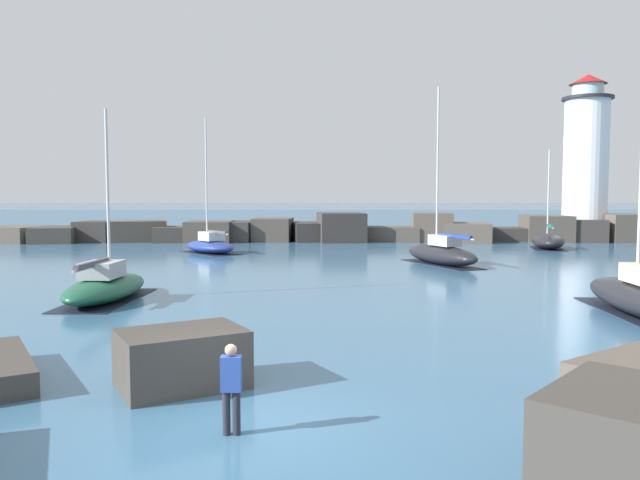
{
  "coord_description": "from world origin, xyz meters",
  "views": [
    {
      "loc": [
        1.22,
        -11.35,
        4.27
      ],
      "look_at": [
        1.67,
        29.91,
        1.24
      ],
      "focal_mm": 35.0,
      "sensor_mm": 36.0,
      "label": 1
    }
  ],
  "objects_px": {
    "lighthouse": "(586,168)",
    "sailboat_moored_0": "(105,286)",
    "sailboat_moored_2": "(210,245)",
    "person_on_rocks": "(231,385)",
    "sailboat_moored_4": "(441,253)",
    "sailboat_moored_3": "(548,241)"
  },
  "relations": [
    {
      "from": "sailboat_moored_3",
      "to": "lighthouse",
      "type": "bearing_deg",
      "value": 53.4
    },
    {
      "from": "lighthouse",
      "to": "sailboat_moored_0",
      "type": "height_order",
      "value": "lighthouse"
    },
    {
      "from": "sailboat_moored_2",
      "to": "lighthouse",
      "type": "bearing_deg",
      "value": 20.8
    },
    {
      "from": "sailboat_moored_2",
      "to": "person_on_rocks",
      "type": "relative_size",
      "value": 5.99
    },
    {
      "from": "sailboat_moored_3",
      "to": "sailboat_moored_4",
      "type": "distance_m",
      "value": 15.24
    },
    {
      "from": "sailboat_moored_2",
      "to": "sailboat_moored_4",
      "type": "distance_m",
      "value": 17.12
    },
    {
      "from": "sailboat_moored_4",
      "to": "sailboat_moored_0",
      "type": "bearing_deg",
      "value": -141.85
    },
    {
      "from": "sailboat_moored_0",
      "to": "sailboat_moored_2",
      "type": "distance_m",
      "value": 20.37
    },
    {
      "from": "sailboat_moored_2",
      "to": "person_on_rocks",
      "type": "height_order",
      "value": "sailboat_moored_2"
    },
    {
      "from": "lighthouse",
      "to": "person_on_rocks",
      "type": "relative_size",
      "value": 9.31
    },
    {
      "from": "sailboat_moored_2",
      "to": "sailboat_moored_4",
      "type": "xyz_separation_m",
      "value": [
        15.33,
        -7.63,
        0.12
      ]
    },
    {
      "from": "sailboat_moored_0",
      "to": "sailboat_moored_2",
      "type": "height_order",
      "value": "sailboat_moored_2"
    },
    {
      "from": "lighthouse",
      "to": "sailboat_moored_0",
      "type": "xyz_separation_m",
      "value": [
        -33.63,
        -32.8,
        -6.11
      ]
    },
    {
      "from": "sailboat_moored_4",
      "to": "person_on_rocks",
      "type": "distance_m",
      "value": 28.41
    },
    {
      "from": "lighthouse",
      "to": "sailboat_moored_3",
      "type": "distance_m",
      "value": 12.93
    },
    {
      "from": "sailboat_moored_0",
      "to": "sailboat_moored_4",
      "type": "relative_size",
      "value": 0.72
    },
    {
      "from": "sailboat_moored_3",
      "to": "person_on_rocks",
      "type": "xyz_separation_m",
      "value": [
        -19.9,
        -37.77,
        0.3
      ]
    },
    {
      "from": "lighthouse",
      "to": "sailboat_moored_4",
      "type": "xyz_separation_m",
      "value": [
        -17.44,
        -20.08,
        -5.99
      ]
    },
    {
      "from": "sailboat_moored_3",
      "to": "person_on_rocks",
      "type": "distance_m",
      "value": 42.69
    },
    {
      "from": "lighthouse",
      "to": "person_on_rocks",
      "type": "height_order",
      "value": "lighthouse"
    },
    {
      "from": "sailboat_moored_3",
      "to": "person_on_rocks",
      "type": "bearing_deg",
      "value": -117.78
    },
    {
      "from": "sailboat_moored_2",
      "to": "sailboat_moored_3",
      "type": "distance_m",
      "value": 26.17
    }
  ]
}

